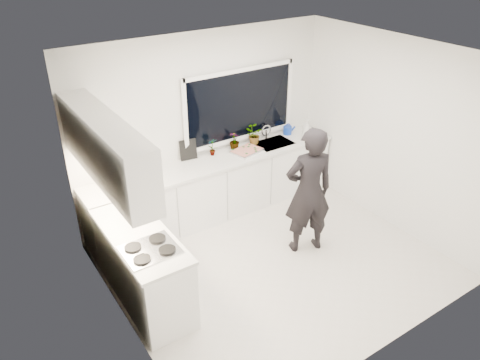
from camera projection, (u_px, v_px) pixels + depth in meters
floor at (275, 263)px, 6.17m from camera, size 4.00×3.50×0.02m
wall_back at (204, 125)px, 6.79m from camera, size 4.00×0.02×2.70m
wall_left at (116, 226)px, 4.53m from camera, size 0.02×3.50×2.70m
wall_right at (393, 135)px, 6.49m from camera, size 0.02×3.50×2.70m
ceiling at (284, 57)px, 4.86m from camera, size 4.00×3.50×0.02m
window at (240, 105)px, 6.96m from camera, size 1.80×0.02×1.00m
base_cabinets_back at (217, 188)px, 7.00m from camera, size 3.92×0.58×0.88m
base_cabinets_left at (143, 268)px, 5.39m from camera, size 0.58×1.60×0.88m
countertop_back at (217, 161)px, 6.78m from camera, size 3.94×0.62×0.04m
countertop_left at (139, 235)px, 5.17m from camera, size 0.62×1.60×0.04m
upper_cabinets at (105, 149)px, 4.91m from camera, size 0.34×2.10×0.70m
sink at (274, 146)px, 7.31m from camera, size 0.58×0.42×0.14m
faucet at (266, 132)px, 7.38m from camera, size 0.03×0.03×0.22m
stovetop at (150, 249)px, 4.89m from camera, size 0.56×0.48×0.03m
person at (309, 191)px, 6.04m from camera, size 0.75×0.60×1.77m
pizza_tray at (247, 151)px, 7.00m from camera, size 0.51×0.42×0.03m
pizza at (247, 150)px, 6.99m from camera, size 0.46×0.38×0.01m
watering_can at (287, 130)px, 7.57m from camera, size 0.17×0.17×0.13m
paper_towel_roll at (130, 172)px, 6.17m from camera, size 0.13×0.13×0.26m
knife_block at (108, 178)px, 6.06m from camera, size 0.16×0.14×0.22m
utensil_crock at (149, 201)px, 5.61m from camera, size 0.16×0.16×0.16m
picture_frame_large at (145, 162)px, 6.40m from camera, size 0.22×0.05×0.28m
picture_frame_small at (188, 150)px, 6.72m from camera, size 0.25×0.05×0.30m
herb_plants at (243, 138)px, 7.11m from camera, size 0.98×0.34×0.29m
soap_bottles at (307, 130)px, 7.37m from camera, size 0.17×0.13×0.32m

